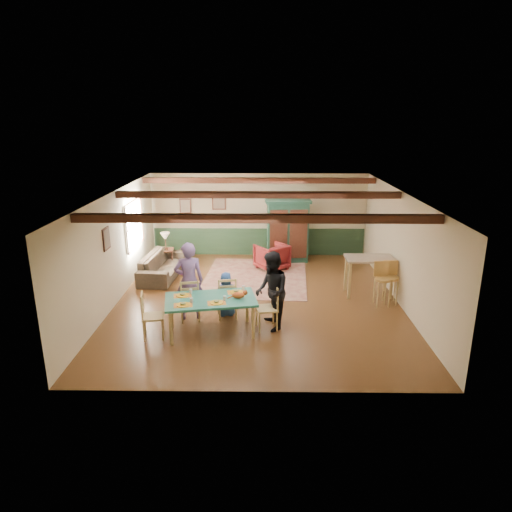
{
  "coord_description": "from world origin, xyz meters",
  "views": [
    {
      "loc": [
        0.11,
        -10.67,
        4.43
      ],
      "look_at": [
        -0.04,
        0.06,
        1.15
      ],
      "focal_mm": 32.0,
      "sensor_mm": 36.0,
      "label": 1
    }
  ],
  "objects_px": {
    "person_man": "(189,281)",
    "cat": "(238,295)",
    "armchair": "(272,257)",
    "armoire": "(288,231)",
    "bar_stool_right": "(391,283)",
    "dining_chair_end_left": "(153,315)",
    "person_child": "(226,294)",
    "counter_table": "(368,276)",
    "bar_stool_left": "(382,284)",
    "person_woman": "(272,291)",
    "dining_table": "(211,316)",
    "dining_chair_end_right": "(267,307)",
    "dining_chair_far_right": "(227,297)",
    "dining_chair_far_left": "(190,299)",
    "sofa": "(163,265)",
    "end_table": "(166,258)",
    "table_lamp": "(165,241)"
  },
  "relations": [
    {
      "from": "person_woman",
      "to": "person_child",
      "type": "bearing_deg",
      "value": -133.26
    },
    {
      "from": "person_man",
      "to": "cat",
      "type": "height_order",
      "value": "person_man"
    },
    {
      "from": "person_child",
      "to": "armchair",
      "type": "relative_size",
      "value": 1.23
    },
    {
      "from": "dining_chair_far_left",
      "to": "dining_chair_end_left",
      "type": "distance_m",
      "value": 1.09
    },
    {
      "from": "dining_chair_end_left",
      "to": "person_woman",
      "type": "relative_size",
      "value": 0.58
    },
    {
      "from": "bar_stool_left",
      "to": "dining_chair_end_right",
      "type": "bearing_deg",
      "value": -158.76
    },
    {
      "from": "table_lamp",
      "to": "counter_table",
      "type": "xyz_separation_m",
      "value": [
        5.67,
        -2.22,
        -0.32
      ]
    },
    {
      "from": "dining_chair_end_left",
      "to": "bar_stool_right",
      "type": "height_order",
      "value": "bar_stool_right"
    },
    {
      "from": "dining_table",
      "to": "dining_chair_end_left",
      "type": "height_order",
      "value": "dining_chair_end_left"
    },
    {
      "from": "dining_chair_end_right",
      "to": "person_child",
      "type": "relative_size",
      "value": 0.95
    },
    {
      "from": "dining_chair_far_left",
      "to": "sofa",
      "type": "relative_size",
      "value": 0.44
    },
    {
      "from": "person_woman",
      "to": "bar_stool_left",
      "type": "xyz_separation_m",
      "value": [
        2.71,
        1.31,
        -0.32
      ]
    },
    {
      "from": "dining_chair_end_left",
      "to": "person_child",
      "type": "distance_m",
      "value": 1.82
    },
    {
      "from": "table_lamp",
      "to": "dining_chair_far_right",
      "type": "bearing_deg",
      "value": -59.64
    },
    {
      "from": "dining_chair_far_right",
      "to": "armchair",
      "type": "distance_m",
      "value": 3.66
    },
    {
      "from": "end_table",
      "to": "person_child",
      "type": "bearing_deg",
      "value": -59.25
    },
    {
      "from": "person_woman",
      "to": "sofa",
      "type": "bearing_deg",
      "value": -148.09
    },
    {
      "from": "counter_table",
      "to": "dining_chair_far_right",
      "type": "bearing_deg",
      "value": -158.17
    },
    {
      "from": "sofa",
      "to": "table_lamp",
      "type": "bearing_deg",
      "value": 8.87
    },
    {
      "from": "dining_table",
      "to": "armchair",
      "type": "xyz_separation_m",
      "value": [
        1.37,
        4.31,
        -0.0
      ]
    },
    {
      "from": "dining_chair_far_left",
      "to": "counter_table",
      "type": "height_order",
      "value": "counter_table"
    },
    {
      "from": "cat",
      "to": "counter_table",
      "type": "relative_size",
      "value": 0.31
    },
    {
      "from": "person_man",
      "to": "person_child",
      "type": "height_order",
      "value": "person_man"
    },
    {
      "from": "dining_table",
      "to": "dining_chair_far_right",
      "type": "distance_m",
      "value": 0.87
    },
    {
      "from": "dining_chair_end_left",
      "to": "armchair",
      "type": "bearing_deg",
      "value": -39.95
    },
    {
      "from": "dining_chair_far_left",
      "to": "person_child",
      "type": "distance_m",
      "value": 0.84
    },
    {
      "from": "counter_table",
      "to": "bar_stool_left",
      "type": "xyz_separation_m",
      "value": [
        0.19,
        -0.68,
        0.03
      ]
    },
    {
      "from": "counter_table",
      "to": "dining_chair_end_right",
      "type": "bearing_deg",
      "value": -142.55
    },
    {
      "from": "dining_chair_far_left",
      "to": "armoire",
      "type": "bearing_deg",
      "value": -129.21
    },
    {
      "from": "cat",
      "to": "armchair",
      "type": "height_order",
      "value": "cat"
    },
    {
      "from": "dining_chair_end_right",
      "to": "bar_stool_left",
      "type": "xyz_separation_m",
      "value": [
        2.82,
        1.33,
        0.04
      ]
    },
    {
      "from": "dining_chair_far_right",
      "to": "person_woman",
      "type": "relative_size",
      "value": 0.58
    },
    {
      "from": "dining_chair_far_left",
      "to": "armoire",
      "type": "distance_m",
      "value": 5.08
    },
    {
      "from": "person_woman",
      "to": "table_lamp",
      "type": "relative_size",
      "value": 3.33
    },
    {
      "from": "dining_chair_end_left",
      "to": "cat",
      "type": "distance_m",
      "value": 1.82
    },
    {
      "from": "armoire",
      "to": "armchair",
      "type": "xyz_separation_m",
      "value": [
        -0.5,
        -0.79,
        -0.6
      ]
    },
    {
      "from": "cat",
      "to": "sofa",
      "type": "xyz_separation_m",
      "value": [
        -2.37,
        3.6,
        -0.55
      ]
    },
    {
      "from": "dining_chair_far_left",
      "to": "dining_chair_end_left",
      "type": "relative_size",
      "value": 1.0
    },
    {
      "from": "person_woman",
      "to": "sofa",
      "type": "height_order",
      "value": "person_woman"
    },
    {
      "from": "armoire",
      "to": "armchair",
      "type": "height_order",
      "value": "armoire"
    },
    {
      "from": "armoire",
      "to": "bar_stool_right",
      "type": "bearing_deg",
      "value": -59.23
    },
    {
      "from": "dining_chair_end_right",
      "to": "armchair",
      "type": "xyz_separation_m",
      "value": [
        0.19,
        4.09,
        -0.11
      ]
    },
    {
      "from": "person_woman",
      "to": "armchair",
      "type": "distance_m",
      "value": 4.1
    },
    {
      "from": "cat",
      "to": "end_table",
      "type": "height_order",
      "value": "cat"
    },
    {
      "from": "counter_table",
      "to": "dining_chair_end_left",
      "type": "bearing_deg",
      "value": -153.83
    },
    {
      "from": "dining_table",
      "to": "person_woman",
      "type": "distance_m",
      "value": 1.39
    },
    {
      "from": "dining_table",
      "to": "armoire",
      "type": "height_order",
      "value": "armoire"
    },
    {
      "from": "dining_chair_far_right",
      "to": "bar_stool_right",
      "type": "distance_m",
      "value": 4.06
    },
    {
      "from": "dining_table",
      "to": "bar_stool_right",
      "type": "distance_m",
      "value": 4.56
    },
    {
      "from": "counter_table",
      "to": "bar_stool_left",
      "type": "distance_m",
      "value": 0.71
    }
  ]
}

